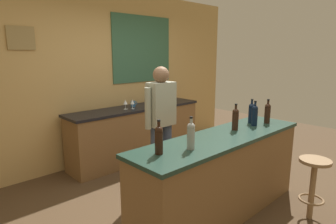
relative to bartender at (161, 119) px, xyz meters
name	(u,v)px	position (x,y,z in m)	size (l,w,h in m)	color
ground_plane	(193,201)	(0.02, -0.56, -0.94)	(10.00, 10.00, 0.00)	#4C3823
back_wall	(103,76)	(0.03, 1.46, 0.48)	(6.00, 0.09, 2.80)	tan
bar_counter	(221,176)	(0.02, -0.96, -0.47)	(2.30, 0.60, 0.92)	brown
side_counter	(137,133)	(0.42, 1.09, -0.48)	(2.42, 0.56, 0.90)	brown
bartender	(161,119)	(0.00, 0.00, 0.00)	(0.52, 0.21, 1.62)	#384766
bar_stool	(313,179)	(0.68, -1.69, -0.48)	(0.32, 0.32, 0.68)	olive
wine_bottle_a	(159,139)	(-0.85, -0.92, 0.12)	(0.07, 0.07, 0.31)	black
wine_bottle_b	(191,135)	(-0.55, -1.02, 0.12)	(0.07, 0.07, 0.31)	#999E99
wine_bottle_c	(235,118)	(0.31, -0.92, 0.12)	(0.07, 0.07, 0.31)	black
wine_bottle_d	(255,115)	(0.65, -0.97, 0.12)	(0.07, 0.07, 0.31)	black
wine_bottle_e	(251,112)	(0.74, -0.87, 0.12)	(0.07, 0.07, 0.31)	black
wine_bottle_f	(267,113)	(0.88, -1.01, 0.12)	(0.07, 0.07, 0.31)	black
wine_glass_a	(125,102)	(0.17, 1.04, 0.07)	(0.07, 0.07, 0.16)	silver
wine_glass_b	(132,102)	(0.27, 0.99, 0.07)	(0.07, 0.07, 0.16)	silver
wine_glass_c	(149,99)	(0.67, 1.07, 0.07)	(0.07, 0.07, 0.16)	silver
wine_glass_d	(153,98)	(0.79, 1.08, 0.07)	(0.07, 0.07, 0.16)	silver
coffee_mug	(133,104)	(0.39, 1.14, 0.01)	(0.12, 0.08, 0.09)	#336699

